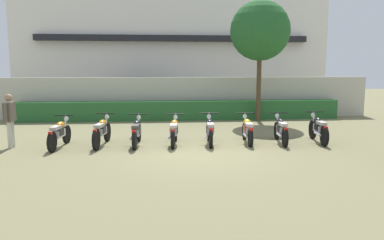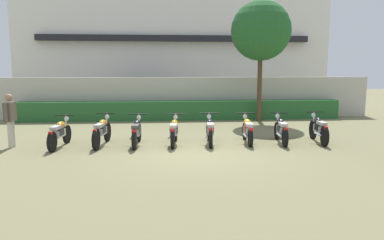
{
  "view_description": "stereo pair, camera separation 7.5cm",
  "coord_description": "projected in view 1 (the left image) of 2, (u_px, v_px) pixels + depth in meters",
  "views": [
    {
      "loc": [
        -1.16,
        -10.46,
        2.44
      ],
      "look_at": [
        0.0,
        1.48,
        0.74
      ],
      "focal_mm": 34.91,
      "sensor_mm": 36.0,
      "label": 1
    },
    {
      "loc": [
        -1.08,
        -10.47,
        2.44
      ],
      "look_at": [
        0.0,
        1.48,
        0.74
      ],
      "focal_mm": 34.91,
      "sensor_mm": 36.0,
      "label": 2
    }
  ],
  "objects": [
    {
      "name": "building",
      "position": [
        172.0,
        45.0,
        25.99
      ],
      "size": [
        19.69,
        6.5,
        7.93
      ],
      "color": "white",
      "rests_on": "ground"
    },
    {
      "name": "motorcycle_in_row_3",
      "position": [
        174.0,
        131.0,
        11.83
      ],
      "size": [
        0.6,
        1.79,
        0.95
      ],
      "rotation": [
        0.0,
        0.0,
        1.45
      ],
      "color": "black",
      "rests_on": "ground"
    },
    {
      "name": "tree_near_inspector",
      "position": [
        260.0,
        31.0,
        16.59
      ],
      "size": [
        2.67,
        2.67,
        5.4
      ],
      "color": "#4C3823",
      "rests_on": "ground"
    },
    {
      "name": "ground",
      "position": [
        197.0,
        153.0,
        10.77
      ],
      "size": [
        60.0,
        60.0,
        0.0
      ],
      "primitive_type": "plane",
      "color": "olive"
    },
    {
      "name": "hedge_row",
      "position": [
        181.0,
        110.0,
        17.47
      ],
      "size": [
        14.97,
        0.7,
        0.89
      ],
      "primitive_type": "cube",
      "color": "#28602D",
      "rests_on": "ground"
    },
    {
      "name": "inspector_person",
      "position": [
        10.0,
        116.0,
        11.3
      ],
      "size": [
        0.22,
        0.67,
        1.65
      ],
      "color": "beige",
      "rests_on": "ground"
    },
    {
      "name": "compound_wall",
      "position": [
        180.0,
        98.0,
        18.08
      ],
      "size": [
        18.71,
        0.3,
        1.97
      ],
      "primitive_type": "cube",
      "color": "#BCB7A8",
      "rests_on": "ground"
    },
    {
      "name": "motorcycle_in_row_1",
      "position": [
        102.0,
        131.0,
        11.67
      ],
      "size": [
        0.6,
        1.95,
        0.97
      ],
      "rotation": [
        0.0,
        0.0,
        1.45
      ],
      "color": "black",
      "rests_on": "ground"
    },
    {
      "name": "motorcycle_in_row_7",
      "position": [
        318.0,
        129.0,
        12.19
      ],
      "size": [
        0.6,
        1.86,
        0.98
      ],
      "rotation": [
        0.0,
        0.0,
        1.46
      ],
      "color": "black",
      "rests_on": "ground"
    },
    {
      "name": "motorcycle_in_row_5",
      "position": [
        247.0,
        130.0,
        12.1
      ],
      "size": [
        0.6,
        1.79,
        0.94
      ],
      "rotation": [
        0.0,
        0.0,
        1.48
      ],
      "color": "black",
      "rests_on": "ground"
    },
    {
      "name": "motorcycle_in_row_4",
      "position": [
        210.0,
        130.0,
        11.93
      ],
      "size": [
        0.6,
        1.84,
        0.96
      ],
      "rotation": [
        0.0,
        0.0,
        1.48
      ],
      "color": "black",
      "rests_on": "ground"
    },
    {
      "name": "motorcycle_in_row_6",
      "position": [
        281.0,
        129.0,
        12.09
      ],
      "size": [
        0.6,
        1.86,
        0.95
      ],
      "rotation": [
        0.0,
        0.0,
        1.45
      ],
      "color": "black",
      "rests_on": "ground"
    },
    {
      "name": "parked_car",
      "position": [
        145.0,
        95.0,
        20.61
      ],
      "size": [
        4.52,
        2.12,
        1.89
      ],
      "rotation": [
        0.0,
        0.0,
        -0.01
      ],
      "color": "black",
      "rests_on": "ground"
    },
    {
      "name": "motorcycle_in_row_2",
      "position": [
        137.0,
        131.0,
        11.71
      ],
      "size": [
        0.6,
        1.91,
        0.95
      ],
      "rotation": [
        0.0,
        0.0,
        1.51
      ],
      "color": "black",
      "rests_on": "ground"
    },
    {
      "name": "motorcycle_in_row_0",
      "position": [
        59.0,
        133.0,
        11.39
      ],
      "size": [
        0.6,
        1.86,
        0.95
      ],
      "rotation": [
        0.0,
        0.0,
        1.47
      ],
      "color": "black",
      "rests_on": "ground"
    }
  ]
}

